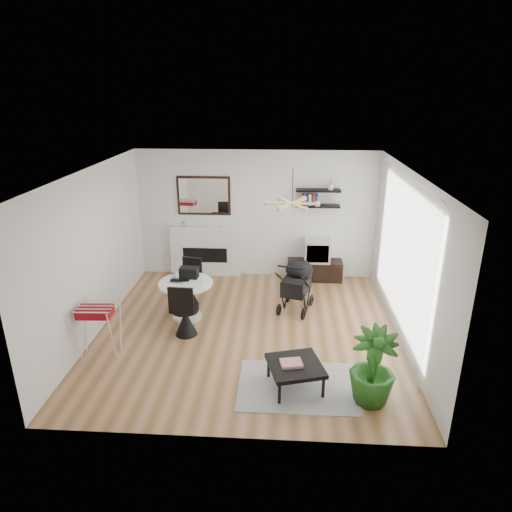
# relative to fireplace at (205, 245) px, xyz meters

# --- Properties ---
(floor) EXTENTS (5.00, 5.00, 0.00)m
(floor) POSITION_rel_fireplace_xyz_m (1.10, -2.42, -0.69)
(floor) COLOR brown
(floor) RESTS_ON ground
(ceiling) EXTENTS (5.00, 5.00, 0.00)m
(ceiling) POSITION_rel_fireplace_xyz_m (1.10, -2.42, 2.01)
(ceiling) COLOR white
(ceiling) RESTS_ON wall_back
(wall_back) EXTENTS (5.00, 0.00, 5.00)m
(wall_back) POSITION_rel_fireplace_xyz_m (1.10, 0.08, 0.66)
(wall_back) COLOR white
(wall_back) RESTS_ON floor
(wall_left) EXTENTS (0.00, 5.00, 5.00)m
(wall_left) POSITION_rel_fireplace_xyz_m (-1.40, -2.42, 0.66)
(wall_left) COLOR white
(wall_left) RESTS_ON floor
(wall_right) EXTENTS (0.00, 5.00, 5.00)m
(wall_right) POSITION_rel_fireplace_xyz_m (3.60, -2.42, 0.66)
(wall_right) COLOR white
(wall_right) RESTS_ON floor
(sheer_curtain) EXTENTS (0.04, 3.60, 2.60)m
(sheer_curtain) POSITION_rel_fireplace_xyz_m (3.50, -2.22, 0.66)
(sheer_curtain) COLOR white
(sheer_curtain) RESTS_ON wall_right
(fireplace) EXTENTS (1.50, 0.17, 2.16)m
(fireplace) POSITION_rel_fireplace_xyz_m (0.00, 0.00, 0.00)
(fireplace) COLOR white
(fireplace) RESTS_ON floor
(shelf_lower) EXTENTS (0.90, 0.25, 0.04)m
(shelf_lower) POSITION_rel_fireplace_xyz_m (2.36, -0.05, 0.91)
(shelf_lower) COLOR black
(shelf_lower) RESTS_ON wall_back
(shelf_upper) EXTENTS (0.90, 0.25, 0.04)m
(shelf_upper) POSITION_rel_fireplace_xyz_m (2.36, -0.05, 1.23)
(shelf_upper) COLOR black
(shelf_upper) RESTS_ON wall_back
(pendant_lamp) EXTENTS (0.90, 0.90, 0.10)m
(pendant_lamp) POSITION_rel_fireplace_xyz_m (1.80, -2.12, 1.46)
(pendant_lamp) COLOR tan
(pendant_lamp) RESTS_ON ceiling
(tv_console) EXTENTS (1.15, 0.40, 0.43)m
(tv_console) POSITION_rel_fireplace_xyz_m (2.36, -0.13, -0.47)
(tv_console) COLOR black
(tv_console) RESTS_ON floor
(crt_tv) EXTENTS (0.53, 0.46, 0.46)m
(crt_tv) POSITION_rel_fireplace_xyz_m (2.39, -0.14, -0.02)
(crt_tv) COLOR silver
(crt_tv) RESTS_ON tv_console
(dining_table) EXTENTS (0.95, 0.95, 0.69)m
(dining_table) POSITION_rel_fireplace_xyz_m (-0.01, -2.02, -0.23)
(dining_table) COLOR white
(dining_table) RESTS_ON floor
(laptop) EXTENTS (0.36, 0.25, 0.03)m
(laptop) POSITION_rel_fireplace_xyz_m (-0.11, -2.03, 0.02)
(laptop) COLOR black
(laptop) RESTS_ON dining_table
(black_bag) EXTENTS (0.33, 0.21, 0.19)m
(black_bag) POSITION_rel_fireplace_xyz_m (0.02, -1.80, 0.11)
(black_bag) COLOR black
(black_bag) RESTS_ON dining_table
(newspaper) EXTENTS (0.37, 0.30, 0.01)m
(newspaper) POSITION_rel_fireplace_xyz_m (0.12, -2.13, 0.02)
(newspaper) COLOR white
(newspaper) RESTS_ON dining_table
(drinking_glass) EXTENTS (0.06, 0.06, 0.09)m
(drinking_glass) POSITION_rel_fireplace_xyz_m (-0.24, -1.87, 0.06)
(drinking_glass) COLOR white
(drinking_glass) RESTS_ON dining_table
(chair_far) EXTENTS (0.45, 0.46, 0.89)m
(chair_far) POSITION_rel_fireplace_xyz_m (-0.06, -1.47, -0.40)
(chair_far) COLOR black
(chair_far) RESTS_ON floor
(chair_near) EXTENTS (0.45, 0.46, 0.94)m
(chair_near) POSITION_rel_fireplace_xyz_m (0.09, -2.60, -0.39)
(chair_near) COLOR black
(chair_near) RESTS_ON floor
(drying_rack) EXTENTS (0.60, 0.57, 0.86)m
(drying_rack) POSITION_rel_fireplace_xyz_m (-1.08, -3.29, -0.23)
(drying_rack) COLOR white
(drying_rack) RESTS_ON floor
(stroller) EXTENTS (0.72, 0.92, 1.02)m
(stroller) POSITION_rel_fireplace_xyz_m (1.94, -1.52, -0.25)
(stroller) COLOR black
(stroller) RESTS_ON floor
(rug) EXTENTS (1.63, 1.18, 0.01)m
(rug) POSITION_rel_fireplace_xyz_m (1.91, -3.89, -0.68)
(rug) COLOR #959595
(rug) RESTS_ON floor
(coffee_table) EXTENTS (0.86, 0.86, 0.36)m
(coffee_table) POSITION_rel_fireplace_xyz_m (1.87, -3.90, -0.36)
(coffee_table) COLOR black
(coffee_table) RESTS_ON rug
(magazines) EXTENTS (0.33, 0.28, 0.04)m
(magazines) POSITION_rel_fireplace_xyz_m (1.82, -3.92, -0.29)
(magazines) COLOR #D23442
(magazines) RESTS_ON coffee_table
(potted_plant) EXTENTS (0.67, 0.67, 1.05)m
(potted_plant) POSITION_rel_fireplace_xyz_m (2.85, -4.14, -0.16)
(potted_plant) COLOR #215819
(potted_plant) RESTS_ON floor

